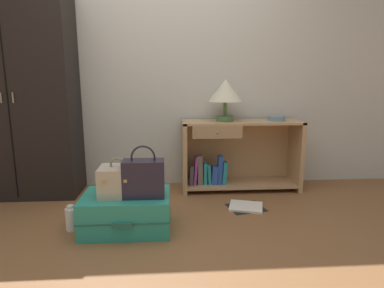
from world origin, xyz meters
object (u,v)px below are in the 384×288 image
at_px(bowl, 277,118).
at_px(handbag, 144,178).
at_px(wardrobe, 19,96).
at_px(train_case, 118,181).
at_px(bookshelf, 235,155).
at_px(open_book_on_floor, 246,207).
at_px(bottle, 71,219).
at_px(table_lamp, 226,92).
at_px(suitcase_large, 127,212).

xyz_separation_m(bowl, handbag, (-1.27, -0.93, -0.31)).
distance_m(wardrobe, train_case, 1.44).
distance_m(wardrobe, bookshelf, 2.15).
xyz_separation_m(wardrobe, open_book_on_floor, (2.06, -0.50, -0.95)).
xyz_separation_m(bottle, open_book_on_floor, (1.40, 0.33, -0.08)).
relative_size(table_lamp, open_book_on_floor, 1.17).
relative_size(bowl, handbag, 0.47).
relative_size(wardrobe, train_case, 6.70).
relative_size(wardrobe, bowl, 10.73).
distance_m(wardrobe, bowl, 2.48).
bearing_deg(suitcase_large, train_case, -174.87).
relative_size(handbag, open_book_on_floor, 1.08).
bearing_deg(table_lamp, suitcase_large, -135.06).
bearing_deg(table_lamp, bottle, -146.17).
bearing_deg(open_book_on_floor, suitcase_large, -160.84).
xyz_separation_m(wardrobe, bookshelf, (2.06, 0.05, -0.60)).
relative_size(bookshelf, table_lamp, 2.91).
height_order(bowl, bottle, bowl).
distance_m(handbag, open_book_on_floor, 1.02).
bearing_deg(bottle, bookshelf, 31.91).
height_order(train_case, bottle, train_case).
distance_m(table_lamp, train_case, 1.42).
height_order(table_lamp, train_case, table_lamp).
distance_m(table_lamp, bottle, 1.80).
bearing_deg(bookshelf, handbag, -132.48).
bearing_deg(handbag, wardrobe, 143.49).
distance_m(bottle, open_book_on_floor, 1.44).
bearing_deg(train_case, bottle, 177.48).
bearing_deg(train_case, bowl, 31.28).
distance_m(table_lamp, handbag, 1.32).
height_order(train_case, open_book_on_floor, train_case).
distance_m(suitcase_large, open_book_on_floor, 1.05).
relative_size(suitcase_large, train_case, 2.28).
height_order(bookshelf, handbag, bookshelf).
bearing_deg(suitcase_large, table_lamp, 44.94).
bearing_deg(bottle, train_case, -2.52).
relative_size(handbag, bottle, 1.97).
height_order(table_lamp, bowl, table_lamp).
bearing_deg(bottle, table_lamp, 33.83).
relative_size(bookshelf, suitcase_large, 1.83).
distance_m(bowl, handbag, 1.60).
distance_m(bowl, open_book_on_floor, 0.99).
bearing_deg(bottle, handbag, -6.24).
height_order(bowl, train_case, bowl).
bearing_deg(wardrobe, table_lamp, 1.02).
xyz_separation_m(train_case, bottle, (-0.36, 0.02, -0.29)).
distance_m(bowl, train_case, 1.74).
bearing_deg(open_book_on_floor, bowl, 52.32).
height_order(bottle, open_book_on_floor, bottle).
bearing_deg(handbag, bowl, 36.30).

